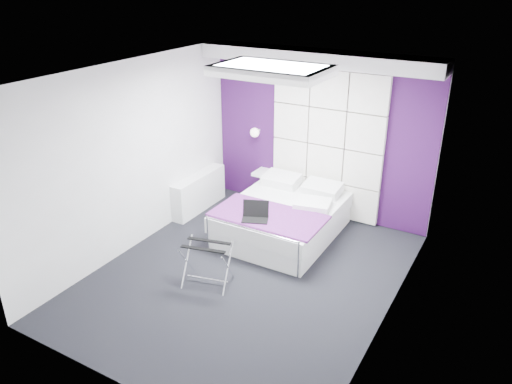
% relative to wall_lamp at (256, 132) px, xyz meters
% --- Properties ---
extents(floor, '(4.40, 4.40, 0.00)m').
position_rel_wall_lamp_xyz_m(floor, '(1.05, -2.06, -1.22)').
color(floor, black).
rests_on(floor, ground).
extents(ceiling, '(4.40, 4.40, 0.00)m').
position_rel_wall_lamp_xyz_m(ceiling, '(1.05, -2.06, 1.38)').
color(ceiling, white).
rests_on(ceiling, wall_back).
extents(wall_back, '(3.60, 0.00, 3.60)m').
position_rel_wall_lamp_xyz_m(wall_back, '(1.05, 0.14, 0.08)').
color(wall_back, silver).
rests_on(wall_back, floor).
extents(wall_left, '(0.00, 4.40, 4.40)m').
position_rel_wall_lamp_xyz_m(wall_left, '(-0.75, -2.06, 0.08)').
color(wall_left, silver).
rests_on(wall_left, floor).
extents(wall_right, '(0.00, 4.40, 4.40)m').
position_rel_wall_lamp_xyz_m(wall_right, '(2.85, -2.06, 0.08)').
color(wall_right, silver).
rests_on(wall_right, floor).
extents(accent_wall, '(3.58, 0.02, 2.58)m').
position_rel_wall_lamp_xyz_m(accent_wall, '(1.05, 0.13, 0.08)').
color(accent_wall, '#360F42').
rests_on(accent_wall, wall_back).
extents(soffit, '(3.58, 0.50, 0.20)m').
position_rel_wall_lamp_xyz_m(soffit, '(1.05, -0.11, 1.28)').
color(soffit, white).
rests_on(soffit, wall_back).
extents(headboard, '(1.80, 0.08, 2.30)m').
position_rel_wall_lamp_xyz_m(headboard, '(1.20, 0.08, -0.05)').
color(headboard, silver).
rests_on(headboard, wall_back).
extents(skylight, '(1.36, 0.86, 0.12)m').
position_rel_wall_lamp_xyz_m(skylight, '(1.05, -1.46, 1.33)').
color(skylight, white).
rests_on(skylight, ceiling).
extents(wall_lamp, '(0.15, 0.15, 0.15)m').
position_rel_wall_lamp_xyz_m(wall_lamp, '(0.00, 0.00, 0.00)').
color(wall_lamp, white).
rests_on(wall_lamp, wall_back).
extents(radiator, '(0.22, 1.20, 0.60)m').
position_rel_wall_lamp_xyz_m(radiator, '(-0.64, -0.76, -0.92)').
color(radiator, white).
rests_on(radiator, floor).
extents(bed, '(1.55, 1.87, 0.66)m').
position_rel_wall_lamp_xyz_m(bed, '(0.95, -0.86, -0.94)').
color(bed, white).
rests_on(bed, floor).
extents(nightstand, '(0.45, 0.35, 0.05)m').
position_rel_wall_lamp_xyz_m(nightstand, '(0.26, -0.04, -0.67)').
color(nightstand, white).
rests_on(nightstand, wall_back).
extents(luggage_rack, '(0.57, 0.42, 0.56)m').
position_rel_wall_lamp_xyz_m(luggage_rack, '(0.70, -2.46, -0.94)').
color(luggage_rack, silver).
rests_on(luggage_rack, floor).
extents(laptop, '(0.35, 0.25, 0.25)m').
position_rel_wall_lamp_xyz_m(laptop, '(0.87, -1.49, -0.63)').
color(laptop, black).
rests_on(laptop, bed).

